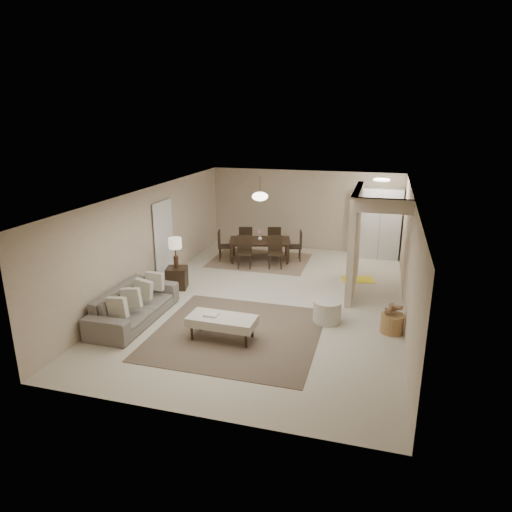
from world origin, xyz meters
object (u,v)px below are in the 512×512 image
(side_table, at_px, (177,278))
(wicker_basket, at_px, (392,323))
(pantry_cabinet, at_px, (380,223))
(sofa, at_px, (134,305))
(round_pouf, at_px, (327,311))
(ottoman_bench, at_px, (222,321))
(dining_table, at_px, (260,251))

(side_table, relative_size, wicker_basket, 1.19)
(pantry_cabinet, relative_size, sofa, 0.88)
(round_pouf, relative_size, wicker_basket, 1.34)
(pantry_cabinet, height_order, ottoman_bench, pantry_cabinet)
(ottoman_bench, distance_m, dining_table, 5.01)
(sofa, distance_m, ottoman_bench, 2.08)
(wicker_basket, bearing_deg, round_pouf, 174.31)
(pantry_cabinet, bearing_deg, ottoman_bench, -113.50)
(ottoman_bench, xyz_separation_m, dining_table, (-0.61, 4.97, -0.06))
(sofa, height_order, side_table, sofa)
(sofa, xyz_separation_m, round_pouf, (3.90, 1.01, -0.11))
(wicker_basket, relative_size, dining_table, 0.25)
(pantry_cabinet, relative_size, round_pouf, 3.49)
(sofa, relative_size, ottoman_bench, 1.81)
(sofa, xyz_separation_m, ottoman_bench, (2.06, -0.30, 0.03))
(pantry_cabinet, height_order, sofa, pantry_cabinet)
(ottoman_bench, height_order, wicker_basket, ottoman_bench)
(pantry_cabinet, xyz_separation_m, sofa, (-4.80, -6.01, -0.70))
(pantry_cabinet, xyz_separation_m, dining_table, (-3.35, -1.34, -0.74))
(pantry_cabinet, relative_size, dining_table, 1.19)
(ottoman_bench, distance_m, wicker_basket, 3.36)
(sofa, relative_size, wicker_basket, 5.32)
(pantry_cabinet, bearing_deg, round_pouf, -100.23)
(ottoman_bench, height_order, dining_table, dining_table)
(sofa, distance_m, side_table, 1.96)
(pantry_cabinet, xyz_separation_m, side_table, (-4.75, -4.05, -0.78))
(side_table, xyz_separation_m, round_pouf, (3.85, -0.94, -0.03))
(pantry_cabinet, xyz_separation_m, ottoman_bench, (-2.74, -6.31, -0.68))
(ottoman_bench, relative_size, round_pouf, 2.19)
(wicker_basket, height_order, dining_table, dining_table)
(ottoman_bench, bearing_deg, pantry_cabinet, 67.99)
(round_pouf, bearing_deg, ottoman_bench, -144.50)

